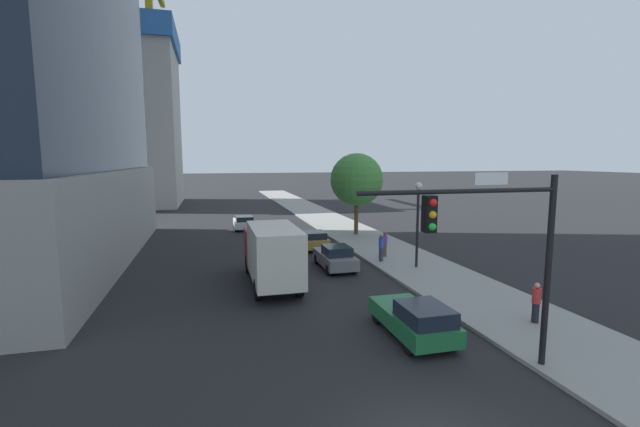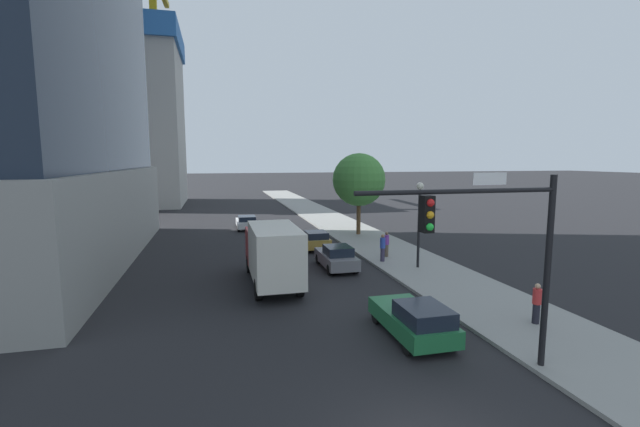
% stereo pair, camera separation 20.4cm
% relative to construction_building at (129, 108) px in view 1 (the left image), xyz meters
% --- Properties ---
extents(sidewalk, '(5.14, 120.00, 0.15)m').
position_rel_construction_building_xyz_m(sidewalk, '(23.32, -39.07, -13.88)').
color(sidewalk, gray).
rests_on(sidewalk, ground).
extents(construction_building, '(13.98, 18.69, 32.15)m').
position_rel_construction_building_xyz_m(construction_building, '(0.00, 0.00, 0.00)').
color(construction_building, '#B2AFA8').
rests_on(construction_building, ground).
extents(traffic_light_pole, '(6.48, 0.48, 6.18)m').
position_rel_construction_building_xyz_m(traffic_light_pole, '(19.15, -56.30, -9.50)').
color(traffic_light_pole, black).
rests_on(traffic_light_pole, sidewalk).
extents(street_lamp, '(0.44, 0.44, 5.19)m').
position_rel_construction_building_xyz_m(street_lamp, '(23.05, -44.03, -10.35)').
color(street_lamp, black).
rests_on(street_lamp, sidewalk).
extents(street_tree, '(4.59, 4.59, 7.09)m').
position_rel_construction_building_xyz_m(street_tree, '(23.31, -32.24, -9.02)').
color(street_tree, brown).
rests_on(street_tree, sidewalk).
extents(car_gray, '(1.81, 4.12, 1.49)m').
position_rel_construction_building_xyz_m(car_gray, '(18.27, -42.65, -13.23)').
color(car_gray, slate).
rests_on(car_gray, ground).
extents(car_green, '(1.90, 4.27, 1.50)m').
position_rel_construction_building_xyz_m(car_green, '(18.27, -53.13, -13.21)').
color(car_green, '#1E6638').
rests_on(car_green, ground).
extents(car_gold, '(1.81, 4.14, 1.42)m').
position_rel_construction_building_xyz_m(car_gold, '(18.27, -36.51, -13.26)').
color(car_gold, '#AD8938').
rests_on(car_gold, ground).
extents(car_white, '(1.90, 4.10, 1.30)m').
position_rel_construction_building_xyz_m(car_white, '(14.01, -26.16, -13.30)').
color(car_white, silver).
rests_on(car_white, ground).
extents(box_truck, '(2.34, 7.38, 3.31)m').
position_rel_construction_building_xyz_m(box_truck, '(14.01, -45.14, -12.11)').
color(box_truck, '#B21E1E').
rests_on(box_truck, ground).
extents(pedestrian_blue_shirt, '(0.34, 0.34, 1.77)m').
position_rel_construction_building_xyz_m(pedestrian_blue_shirt, '(21.53, -42.10, -12.89)').
color(pedestrian_blue_shirt, '#38334C').
rests_on(pedestrian_blue_shirt, sidewalk).
extents(pedestrian_purple_shirt, '(0.34, 0.34, 1.69)m').
position_rel_construction_building_xyz_m(pedestrian_purple_shirt, '(22.30, -40.90, -12.94)').
color(pedestrian_purple_shirt, brown).
rests_on(pedestrian_purple_shirt, sidewalk).
extents(pedestrian_red_shirt, '(0.34, 0.34, 1.65)m').
position_rel_construction_building_xyz_m(pedestrian_red_shirt, '(23.52, -53.32, -12.96)').
color(pedestrian_red_shirt, black).
rests_on(pedestrian_red_shirt, sidewalk).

